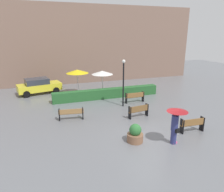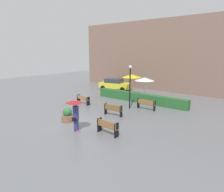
{
  "view_description": "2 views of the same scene",
  "coord_description": "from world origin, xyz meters",
  "views": [
    {
      "loc": [
        -5.75,
        -9.86,
        5.94
      ],
      "look_at": [
        -0.98,
        4.0,
        1.55
      ],
      "focal_mm": 33.68,
      "sensor_mm": 36.0,
      "label": 1
    },
    {
      "loc": [
        10.54,
        -9.38,
        5.07
      ],
      "look_at": [
        -0.14,
        4.1,
        1.34
      ],
      "focal_mm": 32.62,
      "sensor_mm": 36.0,
      "label": 2
    }
  ],
  "objects": [
    {
      "name": "ground_plane",
      "position": [
        0.0,
        0.0,
        0.0
      ],
      "size": [
        60.0,
        60.0,
        0.0
      ],
      "primitive_type": "plane",
      "color": "slate"
    },
    {
      "name": "bench_far_left",
      "position": [
        -3.97,
        4.25,
        0.5
      ],
      "size": [
        1.79,
        0.62,
        0.83
      ],
      "color": "#9E7242",
      "rests_on": "ground"
    },
    {
      "name": "bench_near_right",
      "position": [
        2.87,
        -0.18,
        0.54
      ],
      "size": [
        1.58,
        0.46,
        0.92
      ],
      "color": "olive",
      "rests_on": "ground"
    },
    {
      "name": "bench_mid_center",
      "position": [
        0.77,
        3.08,
        0.55
      ],
      "size": [
        1.61,
        0.51,
        0.93
      ],
      "color": "brown",
      "rests_on": "ground"
    },
    {
      "name": "bench_back_row",
      "position": [
        1.98,
        6.34,
        0.55
      ],
      "size": [
        1.75,
        0.35,
        0.91
      ],
      "color": "olive",
      "rests_on": "ground"
    },
    {
      "name": "pedestrian_with_umbrella",
      "position": [
        0.94,
        -1.05,
        1.44
      ],
      "size": [
        1.13,
        1.13,
        2.1
      ],
      "color": "navy",
      "rests_on": "ground"
    },
    {
      "name": "planter_pot",
      "position": [
        -1.01,
        -0.12,
        0.46
      ],
      "size": [
        0.92,
        0.92,
        1.07
      ],
      "color": "brown",
      "rests_on": "ground"
    },
    {
      "name": "lamp_post",
      "position": [
        0.61,
        5.75,
        2.41
      ],
      "size": [
        0.28,
        0.28,
        3.93
      ],
      "color": "black",
      "rests_on": "ground"
    },
    {
      "name": "patio_umbrella_yellow",
      "position": [
        -2.33,
        10.54,
        2.34
      ],
      "size": [
        2.19,
        2.19,
        2.52
      ],
      "color": "silver",
      "rests_on": "ground"
    },
    {
      "name": "patio_umbrella_white",
      "position": [
        -0.07,
        9.56,
        2.26
      ],
      "size": [
        2.07,
        2.07,
        2.44
      ],
      "color": "silver",
      "rests_on": "ground"
    },
    {
      "name": "hedge_strip",
      "position": [
        0.05,
        8.4,
        0.45
      ],
      "size": [
        10.15,
        0.7,
        0.91
      ],
      "primitive_type": "cube",
      "color": "#28602D",
      "rests_on": "ground"
    },
    {
      "name": "building_facade",
      "position": [
        0.0,
        16.0,
        4.6
      ],
      "size": [
        28.0,
        1.2,
        9.21
      ],
      "primitive_type": "cube",
      "color": "#846656",
      "rests_on": "ground"
    },
    {
      "name": "parked_car",
      "position": [
        -6.04,
        12.18,
        0.82
      ],
      "size": [
        4.47,
        2.65,
        1.57
      ],
      "color": "yellow",
      "rests_on": "ground"
    }
  ]
}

